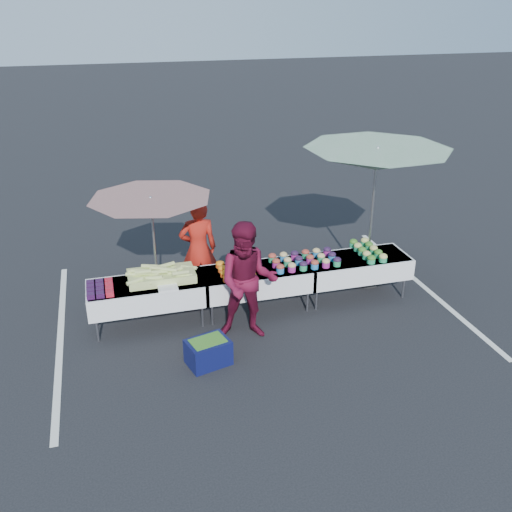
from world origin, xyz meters
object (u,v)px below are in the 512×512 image
object	(u,v)px
umbrella_left	(151,208)
umbrella_right	(377,160)
table_left	(147,293)
table_center	(256,279)
vendor	(198,249)
customer	(248,282)
storage_bin	(208,352)
table_right	(355,266)

from	to	relation	value
umbrella_left	umbrella_right	bearing A→B (deg)	-1.21
table_left	table_center	size ratio (longest dim) A/B	1.00
vendor	umbrella_left	size ratio (longest dim) A/B	0.80
customer	umbrella_right	xyz separation A→B (m)	(2.58, 1.15, 1.39)
table_center	vendor	world-z (taller)	vendor
storage_bin	umbrella_left	bearing A→B (deg)	90.52
table_center	umbrella_right	world-z (taller)	umbrella_right
table_left	umbrella_left	bearing A→B (deg)	66.27
customer	table_center	bearing A→B (deg)	81.14
table_left	customer	distance (m)	1.68
umbrella_left	vendor	bearing A→B (deg)	19.62
table_left	table_center	xyz separation A→B (m)	(1.80, 0.00, 0.00)
table_right	umbrella_right	xyz separation A→B (m)	(0.44, 0.40, 1.75)
table_right	table_center	bearing A→B (deg)	180.00
customer	storage_bin	distance (m)	1.21
customer	umbrella_left	world-z (taller)	umbrella_left
customer	storage_bin	bearing A→B (deg)	-126.92
table_right	vendor	size ratio (longest dim) A/B	1.03
table_right	umbrella_left	size ratio (longest dim) A/B	0.83
table_left	umbrella_left	distance (m)	1.35
customer	umbrella_left	bearing A→B (deg)	150.93
vendor	umbrella_right	world-z (taller)	umbrella_right
vendor	customer	world-z (taller)	customer
umbrella_right	storage_bin	xyz separation A→B (m)	(-3.33, -1.73, -2.14)
umbrella_right	table_left	bearing A→B (deg)	-174.35
vendor	customer	xyz separation A→B (m)	(0.48, -1.50, 0.05)
umbrella_right	table_center	bearing A→B (deg)	-169.89
vendor	table_right	bearing A→B (deg)	163.57
umbrella_left	table_right	bearing A→B (deg)	-8.08
customer	umbrella_left	distance (m)	1.96
vendor	umbrella_right	size ratio (longest dim) A/B	0.56
table_left	umbrella_left	xyz separation A→B (m)	(0.21, 0.48, 1.24)
table_left	storage_bin	bearing A→B (deg)	-61.91
customer	umbrella_right	size ratio (longest dim) A/B	0.59
table_center	umbrella_right	xyz separation A→B (m)	(2.24, 0.40, 1.75)
table_right	customer	world-z (taller)	customer
vendor	table_center	bearing A→B (deg)	137.09
umbrella_left	storage_bin	world-z (taller)	umbrella_left
customer	umbrella_left	xyz separation A→B (m)	(-1.25, 1.23, 0.88)
customer	table_right	bearing A→B (deg)	34.84
table_center	customer	size ratio (longest dim) A/B	0.98
table_left	vendor	distance (m)	1.27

